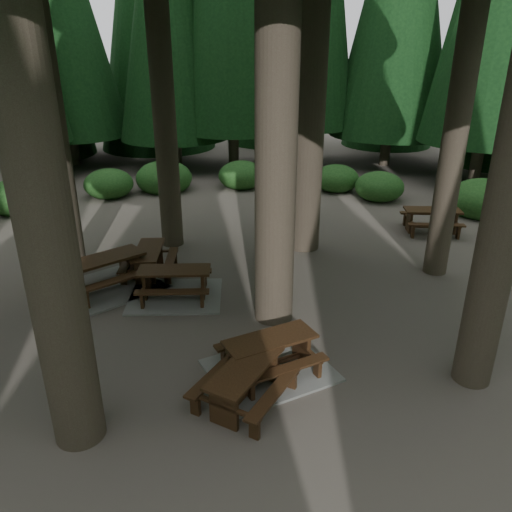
{
  "coord_description": "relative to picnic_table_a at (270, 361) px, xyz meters",
  "views": [
    {
      "loc": [
        -0.91,
        -9.41,
        5.65
      ],
      "look_at": [
        0.53,
        1.13,
        1.1
      ],
      "focal_mm": 35.0,
      "sensor_mm": 36.0,
      "label": 1
    }
  ],
  "objects": [
    {
      "name": "picnic_table_b",
      "position": [
        -2.46,
        4.64,
        0.24
      ],
      "size": [
        1.5,
        1.79,
        0.72
      ],
      "rotation": [
        0.0,
        0.0,
        1.47
      ],
      "color": "black",
      "rests_on": "ground"
    },
    {
      "name": "shrub_ring",
      "position": [
        0.31,
        2.55,
        0.16
      ],
      "size": [
        23.86,
        24.64,
        1.49
      ],
      "color": "#1D4F1B",
      "rests_on": "ground"
    },
    {
      "name": "ground",
      "position": [
        -0.39,
        1.8,
        -0.24
      ],
      "size": [
        80.0,
        80.0,
        0.0
      ],
      "primitive_type": "plane",
      "color": "#4F4940",
      "rests_on": "ground"
    },
    {
      "name": "picnic_table_c",
      "position": [
        -1.78,
        3.25,
        0.0
      ],
      "size": [
        2.36,
        2.02,
        0.74
      ],
      "rotation": [
        0.0,
        0.0,
        -0.1
      ],
      "color": "gray",
      "rests_on": "ground"
    },
    {
      "name": "picnic_table_f",
      "position": [
        -3.49,
        3.9,
        0.06
      ],
      "size": [
        3.24,
        3.11,
        0.85
      ],
      "rotation": [
        0.0,
        0.0,
        0.58
      ],
      "color": "gray",
      "rests_on": "ground"
    },
    {
      "name": "picnic_table_e",
      "position": [
        -0.55,
        -0.78,
        0.24
      ],
      "size": [
        2.08,
        2.14,
        0.72
      ],
      "rotation": [
        0.0,
        0.0,
        0.93
      ],
      "color": "black",
      "rests_on": "ground"
    },
    {
      "name": "picnic_table_a",
      "position": [
        0.0,
        0.0,
        0.0
      ],
      "size": [
        2.64,
        2.41,
        0.73
      ],
      "rotation": [
        0.0,
        0.0,
        0.34
      ],
      "color": "gray",
      "rests_on": "ground"
    },
    {
      "name": "picnic_table_d",
      "position": [
        6.38,
        6.72,
        0.26
      ],
      "size": [
        2.0,
        1.73,
        0.76
      ],
      "rotation": [
        0.0,
        0.0,
        -0.2
      ],
      "color": "black",
      "rests_on": "ground"
    }
  ]
}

